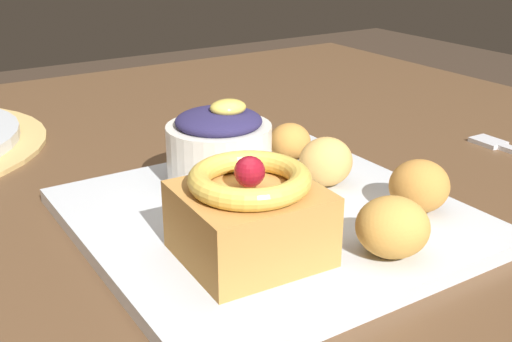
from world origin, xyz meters
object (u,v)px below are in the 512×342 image
front_plate (269,218)px  fritter_extra (290,142)px  cake_slice (250,214)px  fritter_middle (326,162)px  fritter_front (392,227)px  fritter_back (419,186)px  berry_ramekin (219,147)px

front_plate → fritter_extra: bearing=46.9°
cake_slice → fritter_middle: (0.12, 0.07, -0.01)m
front_plate → cake_slice: cake_slice is taller
front_plate → fritter_middle: (0.07, 0.02, 0.03)m
front_plate → fritter_front: (0.03, -0.10, 0.03)m
fritter_front → fritter_middle: bearing=72.4°
fritter_back → fritter_front: bearing=-149.1°
berry_ramekin → cake_slice: bearing=-110.7°
front_plate → fritter_extra: (0.08, 0.09, 0.02)m
fritter_front → fritter_back: bearing=30.9°
berry_ramekin → fritter_front: size_ratio=1.78×
fritter_front → fritter_back: same height
fritter_extra → fritter_front: bearing=-104.5°
fritter_front → fritter_middle: same height
berry_ramekin → fritter_middle: berry_ramekin is taller
fritter_back → fritter_middle: bearing=109.5°
front_plate → fritter_back: 0.12m
front_plate → berry_ramekin: bearing=93.0°
front_plate → fritter_back: (0.10, -0.06, 0.03)m
cake_slice → fritter_front: size_ratio=1.86×
fritter_extra → fritter_back: bearing=-83.0°
berry_ramekin → fritter_front: (0.04, -0.18, -0.01)m
fritter_back → fritter_extra: (-0.02, 0.15, -0.00)m
front_plate → cake_slice: bearing=-134.3°
front_plate → fritter_back: bearing=-31.9°
berry_ramekin → fritter_back: berry_ramekin is taller
fritter_extra → front_plate: bearing=-133.1°
fritter_front → fritter_back: (0.07, 0.04, 0.00)m
fritter_middle → fritter_back: same height
fritter_middle → front_plate: bearing=-165.0°
cake_slice → fritter_back: (0.15, -0.01, -0.01)m
cake_slice → berry_ramekin: bearing=69.3°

